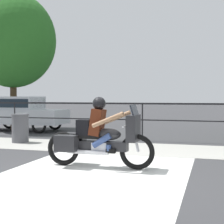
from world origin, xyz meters
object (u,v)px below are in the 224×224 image
Objects in this scene: parked_car at (21,111)px; trash_bin at (20,128)px; motorcycle at (98,137)px; tree_behind_car at (13,40)px.

parked_car reaches higher than trash_bin.
parked_car is 4.16m from trash_bin.
tree_behind_car is (-6.61, 7.06, 3.50)m from motorcycle.
tree_behind_car reaches higher than trash_bin.
trash_bin is 0.15× the size of tree_behind_car.
trash_bin is at bearing -55.02° from tree_behind_car.
motorcycle is 8.93m from parked_car.
trash_bin is at bearing 137.76° from motorcycle.
parked_car is at bearing 121.07° from trash_bin.
tree_behind_car reaches higher than motorcycle.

